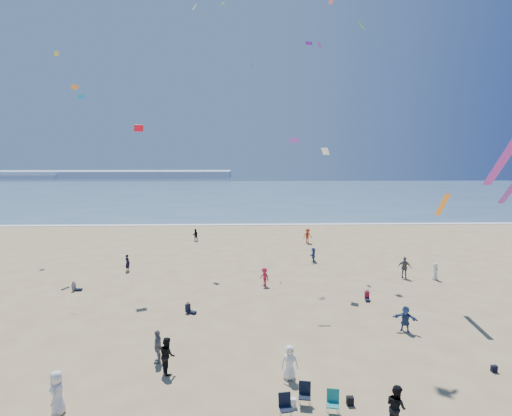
{
  "coord_description": "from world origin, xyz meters",
  "views": [
    {
      "loc": [
        1.29,
        -15.78,
        10.87
      ],
      "look_at": [
        2.0,
        8.0,
        7.64
      ],
      "focal_mm": 28.0,
      "sensor_mm": 36.0,
      "label": 1
    }
  ],
  "objects": [
    {
      "name": "headland_near",
      "position": [
        -100.0,
        165.0,
        1.0
      ],
      "size": [
        40.0,
        14.0,
        2.0
      ],
      "primitive_type": "cube",
      "color": "#7A8EA8",
      "rests_on": "ground"
    },
    {
      "name": "ocean",
      "position": [
        0.0,
        95.0,
        0.03
      ],
      "size": [
        220.0,
        100.0,
        0.06
      ],
      "primitive_type": "cube",
      "color": "#476B84",
      "rests_on": "ground"
    },
    {
      "name": "kites_aloft",
      "position": [
        8.35,
        13.75,
        14.75
      ],
      "size": [
        45.72,
        36.27,
        28.93
      ],
      "color": "#FF6F83",
      "rests_on": "ground"
    },
    {
      "name": "seated_group",
      "position": [
        1.76,
        5.57,
        0.42
      ],
      "size": [
        23.66,
        22.35,
        0.84
      ],
      "color": "white",
      "rests_on": "ground"
    },
    {
      "name": "ground",
      "position": [
        0.0,
        0.0,
        0.0
      ],
      "size": [
        220.0,
        220.0,
        0.0
      ],
      "primitive_type": "plane",
      "color": "tan",
      "rests_on": "ground"
    },
    {
      "name": "headland_far",
      "position": [
        -60.0,
        170.0,
        1.6
      ],
      "size": [
        110.0,
        20.0,
        3.2
      ],
      "primitive_type": "cube",
      "color": "#7A8EA8",
      "rests_on": "ground"
    },
    {
      "name": "standing_flyers",
      "position": [
        4.41,
        13.01,
        0.86
      ],
      "size": [
        28.2,
        35.99,
        1.91
      ],
      "color": "black",
      "rests_on": "ground"
    },
    {
      "name": "chair_cluster",
      "position": [
        3.94,
        -0.3,
        0.5
      ],
      "size": [
        2.69,
        1.48,
        1.0
      ],
      "color": "black",
      "rests_on": "ground"
    },
    {
      "name": "surf_line",
      "position": [
        0.0,
        45.0,
        0.04
      ],
      "size": [
        220.0,
        1.2,
        0.08
      ],
      "primitive_type": "cube",
      "color": "white",
      "rests_on": "ground"
    },
    {
      "name": "navy_bag",
      "position": [
        13.82,
        2.62,
        0.17
      ],
      "size": [
        0.28,
        0.18,
        0.34
      ],
      "primitive_type": "cube",
      "color": "black",
      "rests_on": "ground"
    },
    {
      "name": "white_tote",
      "position": [
        3.33,
        0.12,
        0.2
      ],
      "size": [
        0.35,
        0.2,
        0.4
      ],
      "primitive_type": "cube",
      "color": "white",
      "rests_on": "ground"
    },
    {
      "name": "black_backpack",
      "position": [
        5.87,
        0.19,
        0.19
      ],
      "size": [
        0.3,
        0.22,
        0.38
      ],
      "primitive_type": "cube",
      "color": "black",
      "rests_on": "ground"
    }
  ]
}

